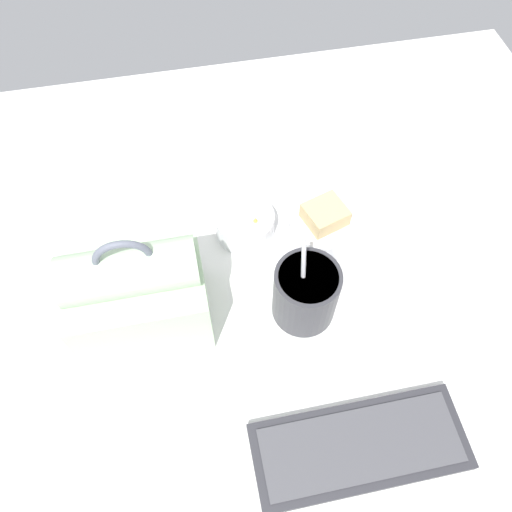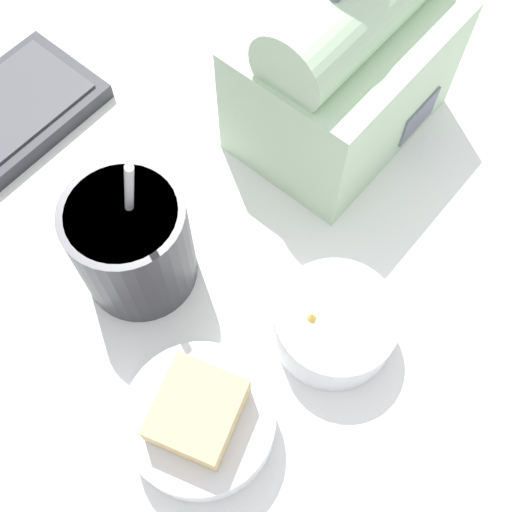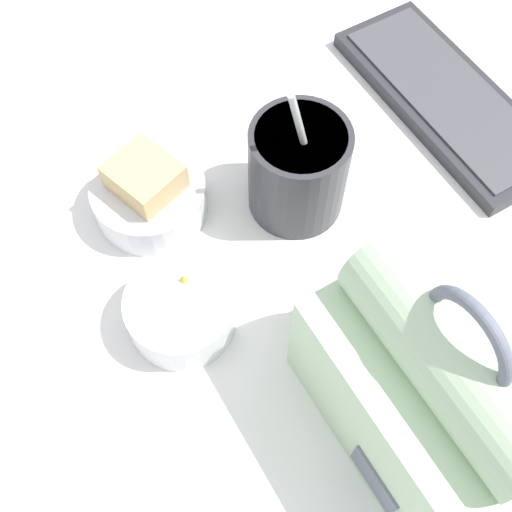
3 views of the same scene
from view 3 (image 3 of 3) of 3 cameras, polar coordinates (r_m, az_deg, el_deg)
desk_surface at (r=67.38cm, az=-1.55°, el=-2.09°), size 140.00×110.00×2.00cm
keyboard at (r=82.09cm, az=16.59°, el=13.24°), size 30.41×11.96×2.10cm
lunch_bag at (r=54.97cm, az=15.34°, el=-10.87°), size 20.13×14.66×22.69cm
soup_cup at (r=66.54cm, az=3.76°, el=7.74°), size 10.32×10.32×18.59cm
bento_bowl_sandwich at (r=69.11cm, az=-9.49°, el=5.46°), size 12.16×12.16×7.61cm
bento_bowl_snacks at (r=62.41cm, az=-6.67°, el=-4.80°), size 10.58×10.58×5.75cm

